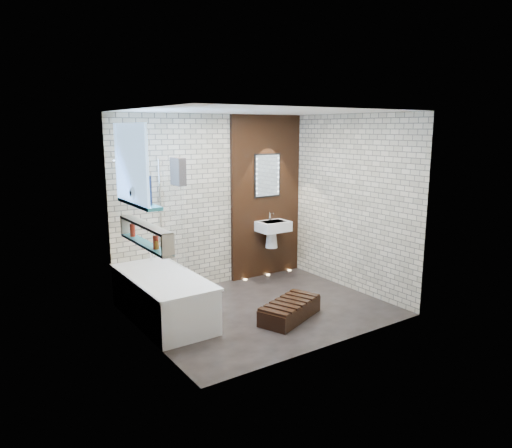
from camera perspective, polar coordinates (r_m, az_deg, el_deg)
ground at (r=6.47m, az=0.75°, el=-10.25°), size 3.20×3.20×0.00m
room_shell at (r=6.11m, az=0.79°, el=1.15°), size 3.24×3.20×2.60m
walnut_panel at (r=7.68m, az=1.20°, el=3.28°), size 1.30×0.06×2.60m
clerestory_window at (r=5.63m, az=-14.62°, el=6.06°), size 0.18×1.00×0.94m
display_niche at (r=5.56m, az=-13.19°, el=-1.26°), size 0.14×1.30×0.26m
bathtub at (r=6.19m, az=-11.15°, el=-8.63°), size 0.79×1.74×0.70m
bath_screen at (r=6.46m, az=-10.12°, el=1.35°), size 0.01×0.78×1.40m
towel at (r=6.16m, az=-9.36°, el=6.24°), size 0.10×0.27×0.35m
shower_head at (r=6.27m, az=-14.20°, el=7.51°), size 0.18×0.18×0.02m
washbasin at (r=7.61m, az=2.04°, el=-0.71°), size 0.50×0.36×0.58m
led_mirror at (r=7.60m, az=1.38°, el=5.85°), size 0.50×0.02×0.70m
walnut_step at (r=6.17m, az=4.09°, el=-10.39°), size 1.01×0.73×0.20m
niche_bottles at (r=5.56m, az=-13.15°, el=-1.56°), size 0.06×0.81×0.15m
sill_vases at (r=5.65m, az=-13.75°, el=3.73°), size 0.21×0.45×0.33m
floor_uplights at (r=7.91m, az=1.46°, el=-6.11°), size 0.96×0.06×0.01m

